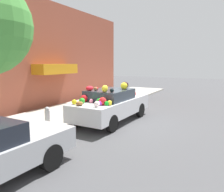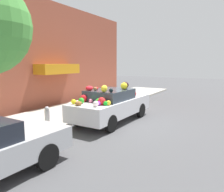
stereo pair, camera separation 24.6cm
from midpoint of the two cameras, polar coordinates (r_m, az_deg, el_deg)
name	(u,v)px [view 1 (the left image)]	position (r m, az deg, el deg)	size (l,w,h in m)	color
ground_plane	(113,121)	(9.56, -0.58, -6.60)	(60.00, 60.00, 0.00)	#4C4C4F
sidewalk_curb	(65,113)	(11.08, -12.90, -4.34)	(24.00, 3.20, 0.13)	#B2ADA3
building_facade	(31,54)	(12.44, -21.01, 10.12)	(18.00, 1.20, 5.98)	#9E4C38
fire_hydrant	(47,116)	(8.91, -17.29, -4.94)	(0.20, 0.20, 0.70)	#B2B2B7
art_car	(112,104)	(9.37, -0.82, -2.09)	(4.32, 1.79, 1.70)	silver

